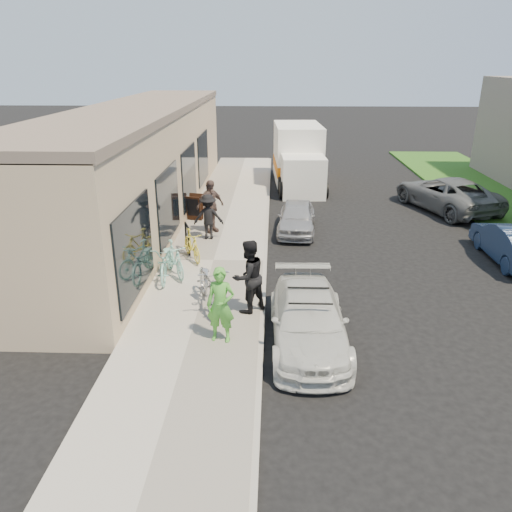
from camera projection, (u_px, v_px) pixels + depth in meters
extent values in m
plane|color=black|center=(281.00, 312.00, 12.24)|extent=(120.00, 120.00, 0.00)
cube|color=#AAA399|center=(214.00, 262.00, 15.07)|extent=(3.00, 34.00, 0.15)
cube|color=#9D988F|center=(265.00, 263.00, 15.02)|extent=(0.12, 34.00, 0.13)
cube|color=#C7AC8A|center=(143.00, 166.00, 19.12)|extent=(3.50, 20.00, 4.00)
cube|color=#726356|center=(138.00, 109.00, 18.36)|extent=(3.60, 20.00, 0.25)
cube|color=black|center=(135.00, 249.00, 11.77)|extent=(0.06, 3.00, 2.20)
cube|color=black|center=(168.00, 204.00, 15.49)|extent=(0.06, 3.00, 2.20)
cube|color=black|center=(189.00, 176.00, 19.21)|extent=(0.06, 3.00, 2.20)
cube|color=black|center=(203.00, 158.00, 22.93)|extent=(0.06, 3.00, 2.20)
cylinder|color=black|center=(189.00, 242.00, 15.21)|extent=(0.06, 0.06, 0.89)
cylinder|color=black|center=(186.00, 236.00, 15.74)|extent=(0.06, 0.06, 0.89)
cylinder|color=black|center=(187.00, 225.00, 15.32)|extent=(0.25, 0.58, 0.06)
cube|color=black|center=(193.00, 208.00, 18.54)|extent=(0.61, 0.35, 0.95)
cube|color=black|center=(196.00, 206.00, 18.85)|extent=(0.61, 0.35, 0.95)
cube|color=black|center=(193.00, 207.00, 18.49)|extent=(0.48, 0.25, 0.68)
imported|color=silver|center=(308.00, 320.00, 10.69)|extent=(1.68, 3.97, 1.14)
cylinder|color=black|center=(311.00, 304.00, 10.08)|extent=(0.90, 0.04, 0.04)
cylinder|color=black|center=(308.00, 288.00, 10.79)|extent=(0.90, 0.04, 0.04)
imported|color=#ABABB0|center=(297.00, 217.00, 17.78)|extent=(1.53, 3.30, 1.10)
cube|color=white|center=(303.00, 176.00, 22.41)|extent=(2.00, 2.00, 1.81)
cube|color=black|center=(303.00, 168.00, 22.27)|extent=(1.76, 0.15, 0.86)
cube|color=white|center=(297.00, 153.00, 24.86)|extent=(2.39, 4.10, 2.76)
cube|color=orange|center=(297.00, 165.00, 25.09)|extent=(2.41, 4.12, 0.52)
cylinder|color=black|center=(282.00, 190.00, 22.15)|extent=(0.28, 0.77, 0.76)
cylinder|color=black|center=(325.00, 190.00, 22.17)|extent=(0.28, 0.77, 0.76)
cylinder|color=black|center=(281.00, 185.00, 23.12)|extent=(0.28, 0.77, 0.76)
cylinder|color=black|center=(322.00, 185.00, 23.15)|extent=(0.28, 0.77, 0.76)
cylinder|color=black|center=(277.00, 169.00, 26.49)|extent=(0.28, 0.77, 0.76)
cylinder|color=black|center=(312.00, 169.00, 26.51)|extent=(0.28, 0.77, 0.76)
imported|color=#172645|center=(512.00, 243.00, 15.14)|extent=(1.27, 3.63, 1.19)
imported|color=#56585B|center=(446.00, 194.00, 20.41)|extent=(3.79, 5.38, 1.36)
imported|color=#BBBBBD|center=(209.00, 285.00, 12.04)|extent=(1.39, 2.24, 1.11)
imported|color=green|center=(221.00, 305.00, 10.44)|extent=(0.66, 0.48, 1.66)
imported|color=black|center=(248.00, 276.00, 11.67)|extent=(1.10, 1.08, 1.78)
imported|color=#8BCFC3|center=(175.00, 259.00, 13.84)|extent=(1.13, 1.61, 0.95)
imported|color=#8BCFC3|center=(166.00, 261.00, 13.66)|extent=(0.79, 1.92, 0.99)
imported|color=gold|center=(192.00, 245.00, 14.96)|extent=(1.03, 1.51, 0.89)
imported|color=black|center=(208.00, 217.00, 16.59)|extent=(1.02, 0.63, 1.52)
imported|color=brown|center=(210.00, 206.00, 17.20)|extent=(1.11, 1.04, 1.84)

